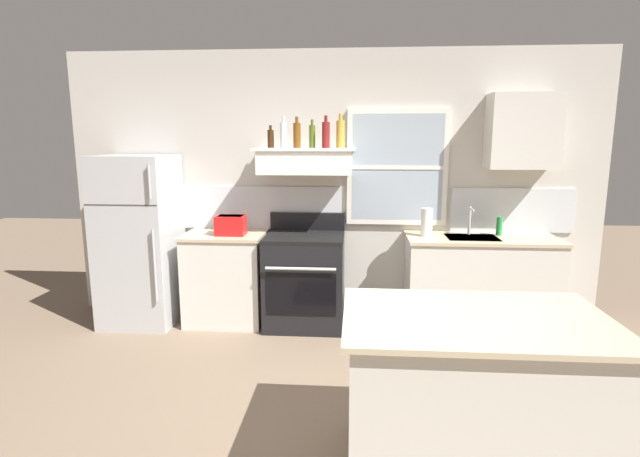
% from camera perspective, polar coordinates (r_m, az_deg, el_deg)
% --- Properties ---
extents(ground_plane, '(16.00, 16.00, 0.00)m').
position_cam_1_polar(ground_plane, '(3.32, -0.75, -23.06)').
color(ground_plane, '#7A6651').
extents(back_wall, '(5.40, 0.11, 2.70)m').
position_cam_1_polar(back_wall, '(5.01, 1.81, 4.95)').
color(back_wall, beige).
rests_on(back_wall, ground_plane).
extents(refrigerator, '(0.70, 0.72, 1.68)m').
position_cam_1_polar(refrigerator, '(5.17, -20.35, -1.30)').
color(refrigerator, '#B7BABC').
rests_on(refrigerator, ground_plane).
extents(counter_left_of_stove, '(0.79, 0.63, 0.91)m').
position_cam_1_polar(counter_left_of_stove, '(5.02, -10.89, -5.64)').
color(counter_left_of_stove, silver).
rests_on(counter_left_of_stove, ground_plane).
extents(toaster, '(0.30, 0.20, 0.19)m').
position_cam_1_polar(toaster, '(4.81, -10.39, 0.42)').
color(toaster, red).
rests_on(toaster, counter_left_of_stove).
extents(stove_range, '(0.76, 0.69, 1.09)m').
position_cam_1_polar(stove_range, '(4.84, -1.78, -5.96)').
color(stove_range, black).
rests_on(stove_range, ground_plane).
extents(range_hood_shelf, '(0.96, 0.52, 0.24)m').
position_cam_1_polar(range_hood_shelf, '(4.74, -1.74, 7.93)').
color(range_hood_shelf, white).
extents(bottle_brown_stout, '(0.06, 0.06, 0.22)m').
position_cam_1_polar(bottle_brown_stout, '(4.83, -5.79, 10.44)').
color(bottle_brown_stout, '#381E0F').
rests_on(bottle_brown_stout, range_hood_shelf).
extents(bottle_clear_tall, '(0.06, 0.06, 0.30)m').
position_cam_1_polar(bottle_clear_tall, '(4.76, -4.29, 10.89)').
color(bottle_clear_tall, silver).
rests_on(bottle_clear_tall, range_hood_shelf).
extents(bottle_amber_wine, '(0.07, 0.07, 0.29)m').
position_cam_1_polar(bottle_amber_wine, '(4.74, -2.72, 10.88)').
color(bottle_amber_wine, brown).
rests_on(bottle_amber_wine, range_hood_shelf).
extents(bottle_olive_oil_square, '(0.06, 0.06, 0.27)m').
position_cam_1_polar(bottle_olive_oil_square, '(4.76, -0.91, 10.76)').
color(bottle_olive_oil_square, '#4C601E').
rests_on(bottle_olive_oil_square, range_hood_shelf).
extents(bottle_red_label_wine, '(0.07, 0.07, 0.30)m').
position_cam_1_polar(bottle_red_label_wine, '(4.69, 0.69, 10.94)').
color(bottle_red_label_wine, maroon).
rests_on(bottle_red_label_wine, range_hood_shelf).
extents(bottle_champagne_gold_foil, '(0.08, 0.08, 0.32)m').
position_cam_1_polar(bottle_champagne_gold_foil, '(4.75, 2.40, 11.03)').
color(bottle_champagne_gold_foil, '#B29333').
rests_on(bottle_champagne_gold_foil, range_hood_shelf).
extents(counter_right_with_sink, '(1.43, 0.63, 0.91)m').
position_cam_1_polar(counter_right_with_sink, '(5.00, 18.14, -6.04)').
color(counter_right_with_sink, silver).
rests_on(counter_right_with_sink, ground_plane).
extents(sink_faucet, '(0.03, 0.17, 0.28)m').
position_cam_1_polar(sink_faucet, '(4.93, 17.16, 1.27)').
color(sink_faucet, silver).
rests_on(sink_faucet, counter_right_with_sink).
extents(paper_towel_roll, '(0.11, 0.11, 0.27)m').
position_cam_1_polar(paper_towel_roll, '(4.77, 12.36, 0.71)').
color(paper_towel_roll, white).
rests_on(paper_towel_roll, counter_right_with_sink).
extents(dish_soap_bottle, '(0.06, 0.06, 0.18)m').
position_cam_1_polar(dish_soap_bottle, '(5.02, 20.22, 0.26)').
color(dish_soap_bottle, '#268C3F').
rests_on(dish_soap_bottle, counter_right_with_sink).
extents(kitchen_island, '(1.40, 0.90, 0.91)m').
position_cam_1_polar(kitchen_island, '(2.92, 17.31, -18.14)').
color(kitchen_island, silver).
rests_on(kitchen_island, ground_plane).
extents(upper_cabinet_right, '(0.64, 0.32, 0.70)m').
position_cam_1_polar(upper_cabinet_right, '(5.04, 22.63, 10.44)').
color(upper_cabinet_right, silver).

